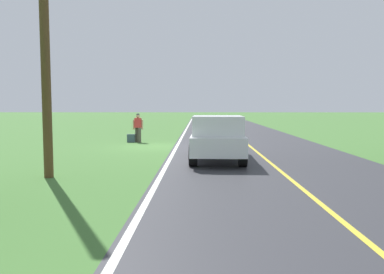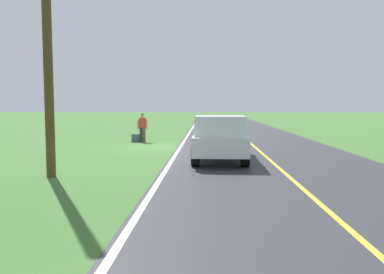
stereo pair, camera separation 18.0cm
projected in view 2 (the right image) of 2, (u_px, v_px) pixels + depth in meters
ground_plane at (159, 146)px, 20.83m from camera, size 200.00×200.00×0.00m
road_surface at (255, 147)px, 20.63m from camera, size 8.28×120.00×0.00m
lane_edge_line at (181, 146)px, 20.78m from camera, size 0.16×117.60×0.00m
lane_centre_line at (255, 147)px, 20.63m from camera, size 0.14×117.60×0.00m
hitchhiker_walking at (143, 126)px, 23.22m from camera, size 0.62×0.51×1.75m
suitcase_carried at (136, 138)px, 23.22m from camera, size 0.46×0.20×0.49m
pickup_truck_passing at (220, 137)px, 15.40m from camera, size 2.19×5.44×1.82m
utility_pole_roadside at (47, 32)px, 11.64m from camera, size 0.28×0.28×8.85m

